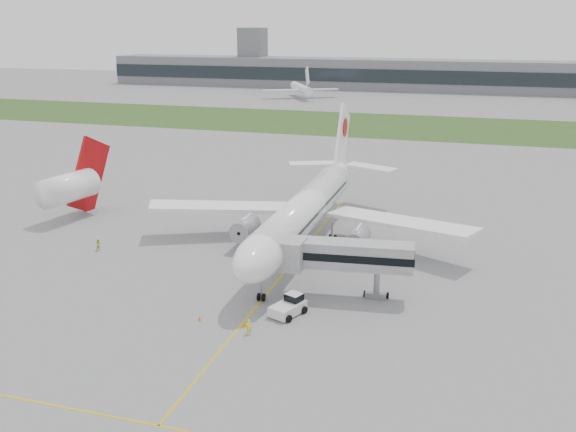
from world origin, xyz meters
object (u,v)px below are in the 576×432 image
(neighbor_aircraft, at_px, (71,186))
(pushback_tug, at_px, (289,306))
(jet_bridge, at_px, (343,255))
(airliner, at_px, (307,208))
(ground_crew_near, at_px, (249,327))

(neighbor_aircraft, bearing_deg, pushback_tug, -17.93)
(pushback_tug, height_order, jet_bridge, jet_bridge)
(airliner, relative_size, ground_crew_near, 32.47)
(pushback_tug, xyz_separation_m, ground_crew_near, (-2.60, -5.84, -0.15))
(pushback_tug, xyz_separation_m, jet_bridge, (4.56, 6.06, 4.20))
(airliner, height_order, jet_bridge, airliner)
(ground_crew_near, bearing_deg, pushback_tug, -129.07)
(pushback_tug, bearing_deg, airliner, 122.15)
(jet_bridge, xyz_separation_m, ground_crew_near, (-7.16, -11.89, -4.35))
(ground_crew_near, bearing_deg, jet_bridge, -136.12)
(pushback_tug, relative_size, jet_bridge, 0.31)
(airliner, distance_m, jet_bridge, 18.36)
(airliner, bearing_deg, neighbor_aircraft, 176.94)
(pushback_tug, distance_m, neighbor_aircraft, 50.75)
(jet_bridge, bearing_deg, airliner, 111.90)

